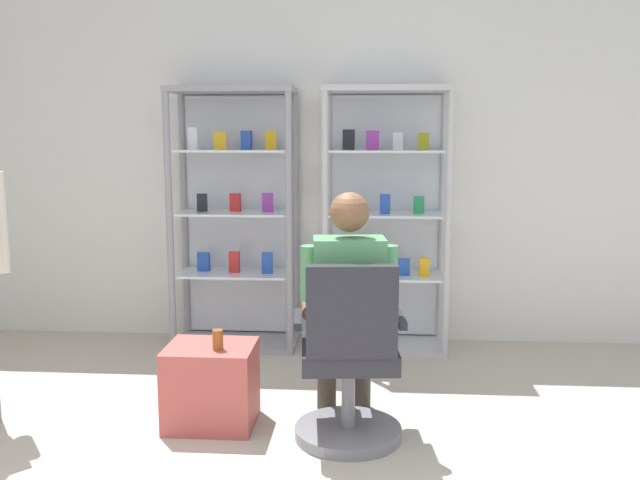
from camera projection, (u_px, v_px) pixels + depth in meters
name	position (u px, v px, depth m)	size (l,w,h in m)	color
back_wall	(313.00, 163.00, 5.27)	(6.00, 0.10, 2.70)	silver
display_cabinet_left	(236.00, 217.00, 5.13)	(0.90, 0.45, 1.90)	gray
display_cabinet_right	(385.00, 218.00, 5.05)	(0.90, 0.45, 1.90)	#B7B7BC
office_chair	(349.00, 369.00, 3.52)	(0.59, 0.56, 0.96)	slate
seated_shopkeeper	(348.00, 300.00, 3.64)	(0.51, 0.59, 1.29)	#3F382D
storage_crate	(211.00, 385.00, 3.77)	(0.47, 0.39, 0.44)	#B24C47
tea_glass	(218.00, 340.00, 3.66)	(0.06, 0.06, 0.11)	brown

